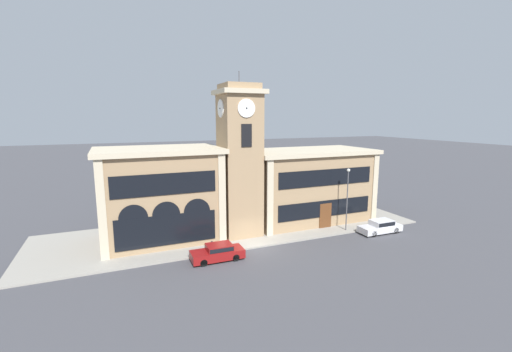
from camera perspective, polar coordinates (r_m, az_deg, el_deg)
name	(u,v)px	position (r m, az deg, el deg)	size (l,w,h in m)	color
ground_plane	(256,248)	(33.29, 0.03, -11.98)	(300.00, 300.00, 0.00)	#424247
sidewalk_kerb	(235,229)	(38.47, -3.48, -8.83)	(41.15, 11.90, 0.15)	gray
clock_tower	(240,161)	(35.21, -2.73, 2.47)	(4.51, 4.51, 16.82)	#9E7F5B
town_hall_left_wing	(160,194)	(35.65, -15.68, -2.95)	(12.03, 8.18, 9.37)	#9E7F5B
town_hall_right_wing	(308,185)	(41.50, 8.68, -1.49)	(15.07, 8.18, 8.57)	#9E7F5B
parked_car_near	(218,252)	(30.74, -6.36, -12.47)	(4.61, 1.89, 1.41)	maroon
parked_car_mid	(381,226)	(39.60, 20.05, -7.87)	(4.79, 1.82, 1.42)	silver
street_lamp	(348,191)	(38.04, 15.01, -2.44)	(0.36, 0.36, 6.80)	#4C4C51
bollard	(212,247)	(32.14, -7.35, -11.60)	(0.18, 0.18, 1.06)	black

